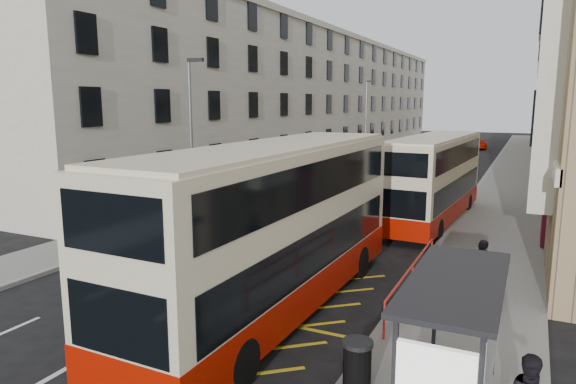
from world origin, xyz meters
The scene contains 19 objects.
ground centered at (0.00, 0.00, 0.00)m, with size 200.00×200.00×0.00m, color black.
pavement_right centered at (8.00, 30.00, 0.07)m, with size 4.00×120.00×0.15m, color slate.
pavement_left centered at (-7.50, 30.00, 0.07)m, with size 3.00×120.00×0.15m, color slate.
kerb_right centered at (6.00, 30.00, 0.07)m, with size 0.25×120.00×0.15m, color gray.
kerb_left centered at (-6.00, 30.00, 0.07)m, with size 0.25×120.00×0.15m, color gray.
road_markings centered at (0.00, 45.00, 0.01)m, with size 10.00×110.00×0.01m, color silver, non-canonical shape.
terrace_left centered at (-13.43, 45.50, 6.52)m, with size 9.18×79.00×13.25m.
bus_shelter centered at (8.34, -0.39, 2.14)m, with size 1.65×4.25×2.70m.
guard_railing centered at (6.25, 5.75, 0.86)m, with size 0.06×6.56×1.01m.
street_lamp_near centered at (-6.35, 12.00, 4.64)m, with size 0.93×0.18×8.00m.
street_lamp_far centered at (-6.35, 42.00, 4.64)m, with size 0.93×0.18×8.00m.
double_decker_front centered at (2.84, 3.20, 2.48)m, with size 3.00×12.27×4.88m.
double_decker_rear centered at (4.91, 16.67, 2.22)m, with size 3.22×11.06×4.35m.
litter_bin centered at (6.35, 0.02, 0.71)m, with size 0.65×0.65×1.07m.
pedestrian_far centered at (8.20, 6.23, 1.09)m, with size 1.10×0.46×1.88m, color black.
white_van centered at (-3.18, 39.66, 0.78)m, with size 2.59×5.61×1.56m, color white.
car_silver centered at (-2.48, 51.05, 0.76)m, with size 1.79×4.45×1.52m, color #B3B7BB.
car_dark centered at (-5.20, 68.19, 0.75)m, with size 1.59×4.55×1.50m, color black.
car_red centered at (2.81, 60.58, 0.67)m, with size 1.89×4.65×1.35m, color #940E00.
Camera 1 is at (9.27, -9.41, 6.04)m, focal length 32.00 mm.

